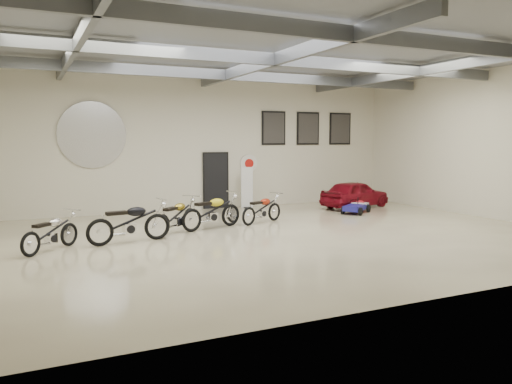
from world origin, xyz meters
name	(u,v)px	position (x,y,z in m)	size (l,w,h in m)	color
floor	(274,236)	(0.00, 0.00, 0.00)	(16.00, 12.00, 0.01)	beige
ceiling	(275,50)	(0.00, 0.00, 5.00)	(16.00, 12.00, 0.01)	slate
back_wall	(202,143)	(0.00, 6.00, 2.50)	(16.00, 0.02, 5.00)	beige
right_wall	(486,144)	(8.00, 0.00, 2.50)	(0.02, 12.00, 5.00)	beige
ceiling_beams	(275,60)	(0.00, 0.00, 4.75)	(15.80, 11.80, 0.32)	slate
door	(216,181)	(0.50, 5.95, 1.05)	(0.92, 0.08, 2.10)	black
logo_plaque	(92,135)	(-4.00, 5.95, 2.80)	(2.30, 0.06, 1.16)	silver
poster_left	(274,128)	(3.00, 5.96, 3.10)	(1.05, 0.08, 1.35)	black
poster_mid	(308,128)	(4.60, 5.96, 3.10)	(1.05, 0.08, 1.35)	black
poster_right	(340,129)	(6.20, 5.96, 3.10)	(1.05, 0.08, 1.35)	black
oil_sign	(249,163)	(1.90, 5.95, 1.70)	(0.72, 0.10, 0.72)	white
banner_stand	(247,186)	(1.62, 5.50, 0.84)	(0.46, 0.18, 1.68)	white
motorcycle_silver	(50,232)	(-5.67, 0.55, 0.46)	(1.79, 0.55, 0.93)	silver
motorcycle_black	(129,221)	(-3.79, 0.73, 0.56)	(2.14, 0.66, 1.11)	silver
motorcycle_gold	(177,215)	(-2.32, 1.55, 0.51)	(1.95, 0.60, 1.01)	silver
motorcycle_yellow	(212,211)	(-1.19, 1.76, 0.54)	(2.08, 0.64, 1.08)	silver
motorcycle_red	(262,208)	(0.60, 2.05, 0.47)	(1.80, 0.56, 0.94)	silver
go_kart	(357,205)	(4.70, 2.62, 0.29)	(1.60, 0.72, 0.58)	navy
vintage_car	(355,194)	(5.47, 3.80, 0.53)	(3.11, 1.25, 1.06)	maroon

